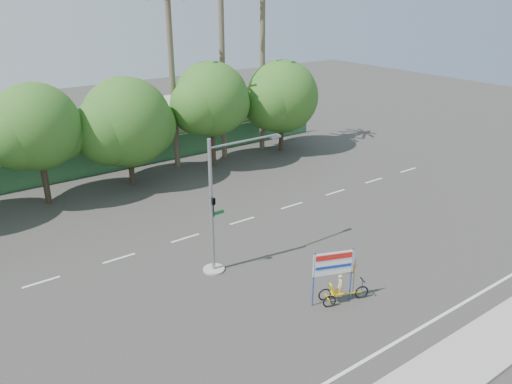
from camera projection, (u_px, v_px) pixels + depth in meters
ground at (302, 290)px, 23.96m from camera, size 120.00×120.00×0.00m
sidewalk_near at (435, 381)px, 18.30m from camera, size 50.00×2.40×0.12m
fence at (126, 156)px, 39.73m from camera, size 38.00×0.08×2.00m
building_right at (187, 121)px, 47.13m from camera, size 14.00×8.00×3.60m
tree_left at (36, 130)px, 31.75m from camera, size 6.66×5.60×8.07m
tree_center at (126, 125)px, 35.22m from camera, size 7.62×6.40×7.85m
tree_right at (211, 102)px, 38.71m from camera, size 6.90×5.80×8.36m
tree_far_right at (282, 99)px, 42.72m from camera, size 7.38×6.20×7.94m
palm_tall at (221, 29)px, 38.97m from camera, size 3.73×3.79×17.45m
palm_mid at (263, 40)px, 41.53m from camera, size 3.73×3.79×15.45m
palm_short at (171, 54)px, 37.14m from camera, size 3.73×3.79×14.45m
traffic_signal at (217, 217)px, 24.66m from camera, size 4.72×1.10×7.00m
trike_billboard at (338, 281)px, 22.61m from camera, size 2.65×1.26×2.77m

